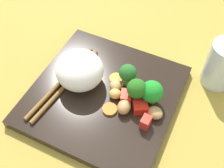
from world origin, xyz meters
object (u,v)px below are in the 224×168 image
at_px(square_plate, 104,95).
at_px(chopstick_pair, 64,83).
at_px(rice_mound, 80,70).
at_px(drinking_glass, 222,65).
at_px(carrot_slice_2, 140,90).
at_px(broccoli_floret_2, 137,89).

relative_size(square_plate, chopstick_pair, 1.32).
bearing_deg(chopstick_pair, square_plate, 107.28).
distance_m(rice_mound, chopstick_pair, 0.05).
xyz_separation_m(square_plate, rice_mound, (-0.01, -0.05, 0.04)).
bearing_deg(rice_mound, drinking_glass, 116.42).
bearing_deg(carrot_slice_2, rice_mound, -79.15).
bearing_deg(square_plate, chopstick_pair, -82.11).
relative_size(square_plate, broccoli_floret_2, 4.80).
distance_m(square_plate, drinking_glass, 0.24).
height_order(broccoli_floret_2, drinking_glass, drinking_glass).
bearing_deg(square_plate, broccoli_floret_2, 95.88).
bearing_deg(square_plate, drinking_glass, 124.17).
bearing_deg(broccoli_floret_2, rice_mound, -91.12).
bearing_deg(rice_mound, chopstick_pair, -54.07).
distance_m(rice_mound, drinking_glass, 0.28).
bearing_deg(carrot_slice_2, drinking_glass, 127.42).
relative_size(square_plate, carrot_slice_2, 11.68).
bearing_deg(rice_mound, square_plate, 80.77).
height_order(square_plate, chopstick_pair, chopstick_pair).
height_order(chopstick_pair, drinking_glass, drinking_glass).
relative_size(broccoli_floret_2, chopstick_pair, 0.27).
xyz_separation_m(chopstick_pair, drinking_glass, (-0.14, 0.28, 0.03)).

